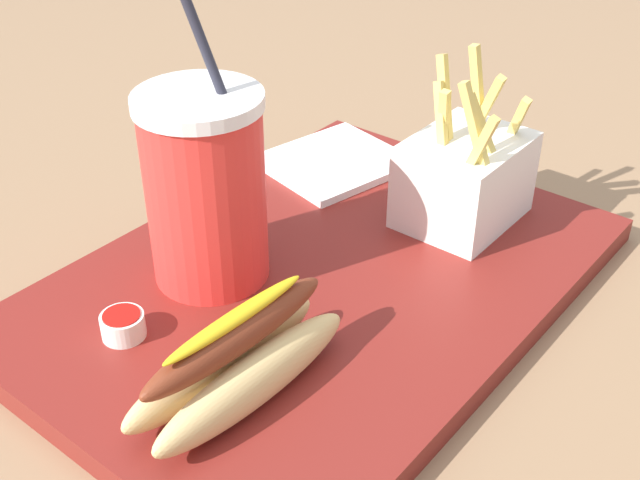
# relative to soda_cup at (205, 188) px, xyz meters

# --- Properties ---
(ground_plane) EXTENTS (2.40, 2.40, 0.02)m
(ground_plane) POSITION_rel_soda_cup_xyz_m (0.05, -0.06, -0.10)
(ground_plane) COLOR #8C6B4C
(food_tray) EXTENTS (0.46, 0.32, 0.02)m
(food_tray) POSITION_rel_soda_cup_xyz_m (0.05, -0.06, -0.08)
(food_tray) COLOR maroon
(food_tray) RESTS_ON ground_plane
(soda_cup) EXTENTS (0.09, 0.09, 0.23)m
(soda_cup) POSITION_rel_soda_cup_xyz_m (0.00, 0.00, 0.00)
(soda_cup) COLOR red
(soda_cup) RESTS_ON food_tray
(fries_basket) EXTENTS (0.10, 0.08, 0.15)m
(fries_basket) POSITION_rel_soda_cup_xyz_m (0.19, -0.11, -0.04)
(fries_basket) COLOR white
(fries_basket) RESTS_ON food_tray
(hot_dog_1) EXTENTS (0.16, 0.06, 0.06)m
(hot_dog_1) POSITION_rel_soda_cup_xyz_m (-0.08, -0.11, -0.05)
(hot_dog_1) COLOR #DBB775
(hot_dog_1) RESTS_ON food_tray
(ketchup_cup_1) EXTENTS (0.03, 0.03, 0.02)m
(ketchup_cup_1) POSITION_rel_soda_cup_xyz_m (-0.09, -0.01, -0.06)
(ketchup_cup_1) COLOR white
(ketchup_cup_1) RESTS_ON food_tray
(napkin_stack) EXTENTS (0.14, 0.13, 0.01)m
(napkin_stack) POSITION_rel_soda_cup_xyz_m (0.20, 0.04, -0.07)
(napkin_stack) COLOR white
(napkin_stack) RESTS_ON food_tray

